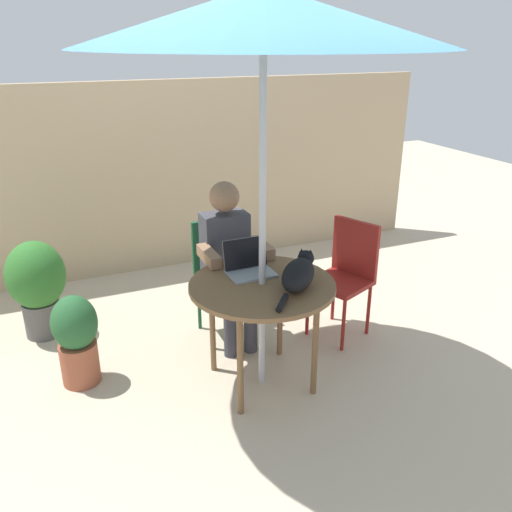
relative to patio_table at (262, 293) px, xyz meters
name	(u,v)px	position (x,y,z in m)	size (l,w,h in m)	color
ground_plane	(262,381)	(0.00, 0.00, -0.68)	(14.00, 14.00, 0.00)	#BCAD93
fence_back	(169,177)	(0.00, 2.26, 0.24)	(5.54, 0.08, 1.84)	tan
patio_table	(262,293)	(0.00, 0.00, 0.00)	(0.94, 0.94, 0.75)	brown
patio_umbrella	(263,18)	(0.00, 0.00, 1.62)	(2.08, 2.08, 2.46)	#B7B7BC
chair_occupied	(222,268)	(0.00, 0.77, -0.14)	(0.40, 0.40, 0.91)	#194C2D
chair_empty	(347,269)	(0.89, 0.38, -0.14)	(0.52, 0.52, 0.91)	maroon
person_seated	(229,255)	(0.00, 0.61, 0.03)	(0.48, 0.48, 1.25)	#3F3F47
laptop	(248,263)	(-0.01, 0.20, 0.13)	(0.30, 0.25, 0.21)	gray
cat	(299,274)	(0.20, -0.12, 0.15)	(0.48, 0.51, 0.17)	black
potted_plant_near_fence	(76,337)	(-1.14, 0.49, -0.33)	(0.30, 0.30, 0.65)	#9E5138
potted_plant_by_chair	(37,283)	(-1.34, 1.27, -0.23)	(0.44, 0.44, 0.78)	#595654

